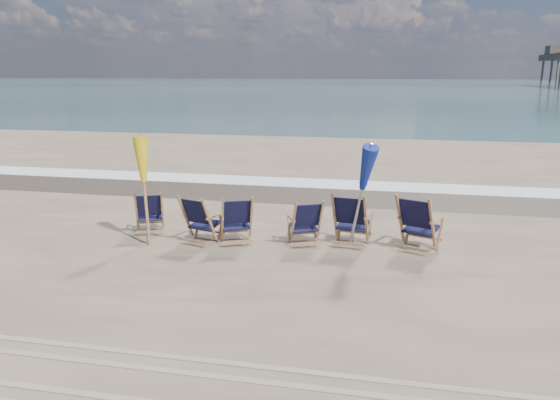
% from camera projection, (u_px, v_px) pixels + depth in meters
% --- Properties ---
extents(ocean, '(400.00, 400.00, 0.00)m').
position_uv_depth(ocean, '(390.00, 86.00, 130.24)').
color(ocean, '#3A5C61').
rests_on(ocean, ground).
extents(surf_foam, '(200.00, 1.40, 0.01)m').
position_uv_depth(surf_foam, '(323.00, 183.00, 16.32)').
color(surf_foam, silver).
rests_on(surf_foam, ground).
extents(wet_sand_strip, '(200.00, 2.60, 0.00)m').
position_uv_depth(wet_sand_strip, '(315.00, 194.00, 14.89)').
color(wet_sand_strip, '#42362A').
rests_on(wet_sand_strip, ground).
extents(tire_tracks, '(80.00, 1.30, 0.01)m').
position_uv_depth(tire_tracks, '(181.00, 388.00, 5.76)').
color(tire_tracks, gray).
rests_on(tire_tracks, ground).
extents(beach_chair_0, '(0.80, 0.84, 0.92)m').
position_uv_depth(beach_chair_0, '(162.00, 212.00, 11.20)').
color(beach_chair_0, black).
rests_on(beach_chair_0, ground).
extents(beach_chair_1, '(0.81, 0.86, 0.99)m').
position_uv_depth(beach_chair_1, '(209.00, 221.00, 10.33)').
color(beach_chair_1, black).
rests_on(beach_chair_1, ground).
extents(beach_chair_2, '(0.86, 0.90, 0.99)m').
position_uv_depth(beach_chair_2, '(251.00, 220.00, 10.49)').
color(beach_chair_2, black).
rests_on(beach_chair_2, ground).
extents(beach_chair_3, '(0.82, 0.86, 0.93)m').
position_uv_depth(beach_chair_3, '(320.00, 222.00, 10.41)').
color(beach_chair_3, black).
rests_on(beach_chair_3, ground).
extents(beach_chair_4, '(0.80, 0.87, 1.08)m').
position_uv_depth(beach_chair_4, '(366.00, 221.00, 10.19)').
color(beach_chair_4, black).
rests_on(beach_chair_4, ground).
extents(beach_chair_5, '(0.97, 1.01, 1.11)m').
position_uv_depth(beach_chair_5, '(432.00, 226.00, 9.84)').
color(beach_chair_5, black).
rests_on(beach_chair_5, ground).
extents(umbrella_yellow, '(0.30, 0.30, 2.06)m').
position_uv_depth(umbrella_yellow, '(144.00, 166.00, 10.28)').
color(umbrella_yellow, '#996B44').
rests_on(umbrella_yellow, ground).
extents(umbrella_blue, '(0.30, 0.30, 2.13)m').
position_uv_depth(umbrella_blue, '(360.00, 166.00, 9.85)').
color(umbrella_blue, '#A5A5AD').
rests_on(umbrella_blue, ground).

